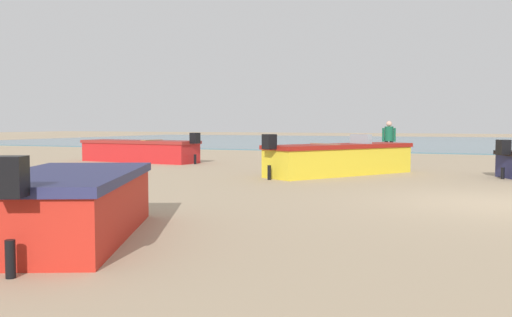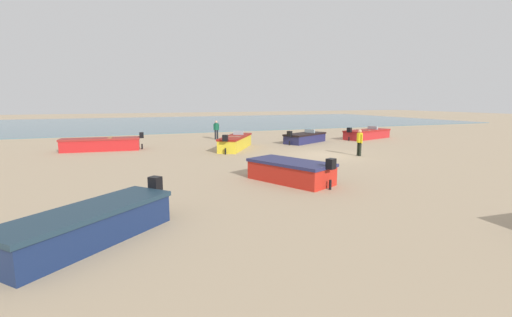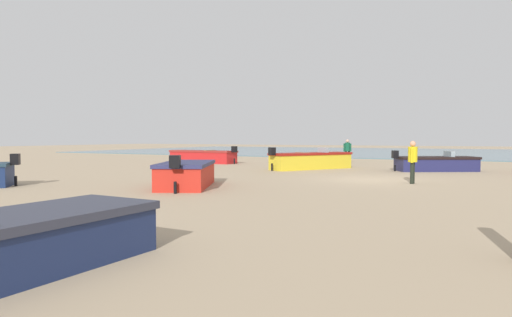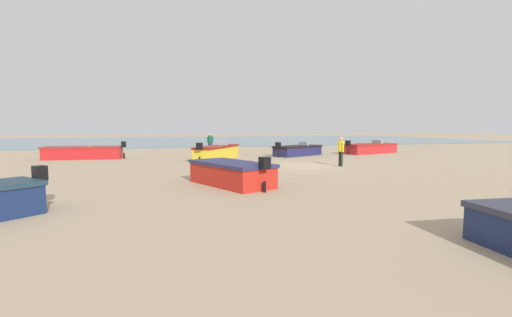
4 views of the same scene
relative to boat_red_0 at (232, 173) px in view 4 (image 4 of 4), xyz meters
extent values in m
plane|color=tan|center=(-5.34, -5.57, -0.45)|extent=(160.00, 160.00, 0.00)
cube|color=slate|center=(-5.34, -41.57, -0.42)|extent=(80.00, 36.00, 0.06)
cube|color=red|center=(0.01, -0.01, -0.07)|extent=(2.85, 3.82, 0.76)
cube|color=navy|center=(0.01, -0.01, 0.37)|extent=(2.97, 3.94, 0.12)
cube|color=black|center=(-0.79, 1.74, 0.55)|extent=(0.41, 0.39, 0.40)
cylinder|color=black|center=(-0.79, 1.74, -0.26)|extent=(0.13, 0.13, 0.38)
cube|color=gold|center=(-1.07, -10.45, -0.05)|extent=(3.63, 4.74, 0.79)
cube|color=maroon|center=(-1.07, -10.45, 0.40)|extent=(3.76, 4.87, 0.12)
cube|color=black|center=(0.33, -8.26, 0.58)|extent=(0.42, 0.41, 0.40)
cylinder|color=black|center=(0.33, -8.26, -0.25)|extent=(0.14, 0.14, 0.39)
cube|color=#8C9EA8|center=(-1.53, -11.17, 0.60)|extent=(0.72, 0.56, 0.28)
cube|color=#8F664D|center=(-0.75, -9.94, 0.45)|extent=(1.00, 0.76, 0.08)
cube|color=red|center=(7.61, -12.95, -0.08)|extent=(4.99, 1.71, 0.74)
cube|color=maroon|center=(7.61, -12.95, 0.35)|extent=(5.09, 1.80, 0.12)
cube|color=black|center=(4.99, -12.70, 0.53)|extent=(0.31, 0.35, 0.40)
cylinder|color=black|center=(4.99, -12.70, -0.26)|extent=(0.11, 0.11, 0.37)
cube|color=#97673D|center=(7.00, -12.90, 0.40)|extent=(0.34, 1.08, 0.08)
cube|color=red|center=(-13.96, -12.49, -0.11)|extent=(5.11, 2.96, 0.66)
cube|color=maroon|center=(-13.96, -12.49, 0.28)|extent=(5.22, 3.07, 0.12)
cube|color=black|center=(-11.47, -11.68, 0.46)|extent=(0.36, 0.39, 0.40)
cylinder|color=black|center=(-11.47, -11.68, -0.28)|extent=(0.13, 0.13, 0.33)
cube|color=#8C9EA8|center=(-14.77, -12.75, 0.48)|extent=(0.47, 0.94, 0.28)
cube|color=#9B6A4F|center=(-13.38, -12.30, 0.33)|extent=(0.63, 1.32, 0.08)
cube|color=#20224F|center=(-7.40, -11.89, -0.13)|extent=(4.18, 3.14, 0.63)
cube|color=black|center=(-7.40, -11.89, 0.25)|extent=(4.30, 3.26, 0.12)
cube|color=black|center=(-5.49, -10.87, 0.43)|extent=(0.40, 0.41, 0.40)
cylinder|color=black|center=(-5.49, -10.87, -0.29)|extent=(0.14, 0.14, 0.32)
cube|color=#8C9EA8|center=(-8.01, -12.21, 0.45)|extent=(0.59, 0.86, 0.28)
cube|color=black|center=(5.69, 2.45, 0.52)|extent=(0.42, 0.43, 0.40)
cylinder|color=black|center=(5.69, 2.45, -0.26)|extent=(0.14, 0.14, 0.36)
cylinder|color=black|center=(-1.37, -16.84, -0.04)|extent=(0.17, 0.17, 0.82)
cylinder|color=black|center=(-1.57, -16.88, -0.04)|extent=(0.17, 0.17, 0.82)
cylinder|color=#124F36|center=(-1.47, -16.86, 0.66)|extent=(0.41, 0.41, 0.58)
cylinder|color=#124F36|center=(-1.26, -16.81, 0.62)|extent=(0.11, 0.11, 0.54)
cylinder|color=#124F36|center=(-1.69, -16.91, 0.62)|extent=(0.11, 0.11, 0.54)
sphere|color=tan|center=(-1.47, -16.86, 1.06)|extent=(0.26, 0.26, 0.22)
cylinder|color=black|center=(-7.07, -4.76, -0.04)|extent=(0.14, 0.14, 0.82)
cylinder|color=black|center=(-7.06, -4.56, -0.04)|extent=(0.14, 0.14, 0.82)
cylinder|color=gold|center=(-7.06, -4.66, 0.66)|extent=(0.35, 0.35, 0.58)
cylinder|color=gold|center=(-7.07, -4.88, 0.62)|extent=(0.09, 0.09, 0.54)
cylinder|color=gold|center=(-7.06, -4.44, 0.62)|extent=(0.09, 0.09, 0.54)
sphere|color=tan|center=(-7.06, -4.66, 1.06)|extent=(0.23, 0.23, 0.22)
camera|label=1|loc=(-5.06, 5.85, 1.06)|focal=39.56mm
camera|label=2|loc=(6.68, 12.88, 2.91)|focal=24.92mm
camera|label=3|loc=(-9.07, 13.08, 1.30)|focal=31.35mm
camera|label=4|loc=(2.54, 13.03, 1.78)|focal=24.94mm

